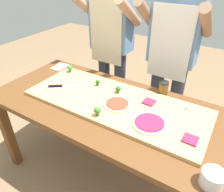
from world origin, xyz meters
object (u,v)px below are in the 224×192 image
pizza_whole_tomato_red (117,104)px  recipe_note (60,67)px  flour_cup (212,179)px  broccoli_floret_back_left (70,68)px  cook_left (111,40)px  prep_table (112,116)px  sauce_jar (163,88)px  cheese_crumble_a (188,108)px  cheese_crumble_c (36,92)px  broccoli_floret_back_mid (97,110)px  chefs_knife (63,86)px  pizza_slice_center (190,139)px  broccoli_floret_front_right (118,89)px  cook_right (172,52)px  cheese_crumble_b (86,84)px  pizza_whole_beet_magenta (149,123)px  pizza_slice_far_left (149,102)px  broccoli_floret_front_left (98,82)px

pizza_whole_tomato_red → recipe_note: bearing=160.4°
flour_cup → broccoli_floret_back_left: bearing=158.4°
broccoli_floret_back_left → cook_left: bearing=73.1°
prep_table → sauce_jar: (0.26, 0.33, 0.15)m
cheese_crumble_a → pizza_whole_tomato_red: bearing=-153.9°
flour_cup → cheese_crumble_c: bearing=175.3°
pizza_whole_tomato_red → broccoli_floret_back_left: (-0.63, 0.22, 0.03)m
flour_cup → sauce_jar: bearing=126.8°
broccoli_floret_back_mid → chefs_knife: bearing=160.5°
pizza_slice_center → broccoli_floret_front_right: (-0.61, 0.23, 0.03)m
pizza_slice_center → recipe_note: bearing=164.5°
broccoli_floret_back_left → cook_left: 0.52m
broccoli_floret_back_left → cook_right: bearing=31.9°
broccoli_floret_back_left → sauce_jar: bearing=7.7°
pizza_whole_tomato_red → cheese_crumble_b: (-0.36, 0.11, -0.00)m
pizza_whole_beet_magenta → broccoli_floret_back_mid: 0.34m
flour_cup → cook_left: 1.54m
cheese_crumble_c → broccoli_floret_front_right: bearing=32.2°
pizza_whole_beet_magenta → pizza_whole_tomato_red: bearing=165.5°
chefs_knife → cheese_crumble_a: bearing=13.4°
prep_table → broccoli_floret_back_mid: broccoli_floret_back_mid is taller
broccoli_floret_back_left → sauce_jar: 0.84m
pizza_whole_beet_magenta → pizza_slice_far_left: 0.24m
pizza_whole_tomato_red → sauce_jar: sauce_jar is taller
cheese_crumble_b → cook_right: size_ratio=0.01×
pizza_whole_beet_magenta → broccoli_floret_back_left: bearing=161.9°
pizza_whole_tomato_red → broccoli_floret_front_right: bearing=118.0°
broccoli_floret_front_right → recipe_note: size_ratio=0.37×
pizza_slice_far_left → cheese_crumble_a: 0.26m
pizza_whole_tomato_red → broccoli_floret_back_left: size_ratio=2.90×
chefs_knife → broccoli_floret_back_mid: broccoli_floret_back_mid is taller
broccoli_floret_back_mid → cheese_crumble_a: broccoli_floret_back_mid is taller
chefs_knife → cook_left: size_ratio=0.16×
cheese_crumble_c → broccoli_floret_front_left: bearing=45.7°
pizza_whole_tomato_red → broccoli_floret_front_left: 0.31m
broccoli_floret_front_right → prep_table: bearing=-77.7°
pizza_slice_center → chefs_knife: bearing=176.1°
pizza_whole_tomato_red → pizza_whole_beet_magenta: bearing=-14.5°
cheese_crumble_b → broccoli_floret_back_left: bearing=157.0°
prep_table → cheese_crumble_c: size_ratio=114.09×
broccoli_floret_back_mid → cook_left: 0.98m
broccoli_floret_back_left → recipe_note: bearing=160.9°
chefs_knife → broccoli_floret_back_mid: (0.45, -0.16, 0.04)m
prep_table → broccoli_floret_back_mid: size_ratio=27.19×
pizza_whole_beet_magenta → sauce_jar: bearing=99.0°
broccoli_floret_back_left → cheese_crumble_c: size_ratio=4.13×
broccoli_floret_front_left → cheese_crumble_b: size_ratio=3.52×
pizza_whole_beet_magenta → cheese_crumble_b: (-0.63, 0.18, -0.00)m
cheese_crumble_c → sauce_jar: bearing=32.7°
pizza_slice_far_left → broccoli_floret_back_mid: bearing=-126.0°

